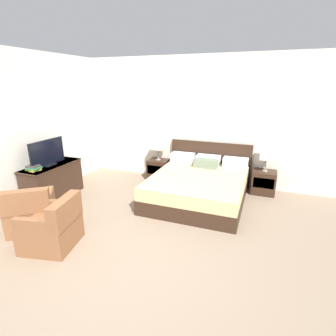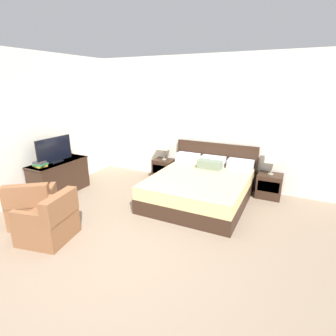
{
  "view_description": "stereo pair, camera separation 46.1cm",
  "coord_description": "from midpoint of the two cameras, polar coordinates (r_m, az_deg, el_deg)",
  "views": [
    {
      "loc": [
        1.59,
        -2.55,
        2.27
      ],
      "look_at": [
        -0.08,
        1.85,
        0.75
      ],
      "focal_mm": 28.0,
      "sensor_mm": 36.0,
      "label": 1
    },
    {
      "loc": [
        2.01,
        -2.36,
        2.27
      ],
      "look_at": [
        -0.08,
        1.85,
        0.75
      ],
      "focal_mm": 28.0,
      "sensor_mm": 36.0,
      "label": 2
    }
  ],
  "objects": [
    {
      "name": "book_red_cover",
      "position": [
        5.64,
        -24.02,
        0.42
      ],
      "size": [
        0.26,
        0.22,
        0.03
      ],
      "primitive_type": "cube",
      "rotation": [
        0.0,
        0.0,
        -0.16
      ],
      "color": "gold",
      "rests_on": "dresser"
    },
    {
      "name": "wall_left",
      "position": [
        6.01,
        -23.45,
        8.52
      ],
      "size": [
        0.06,
        5.16,
        2.88
      ],
      "primitive_type": "cube",
      "color": "silver",
      "rests_on": "ground"
    },
    {
      "name": "ground_plane",
      "position": [
        3.79,
        -8.3,
        -19.02
      ],
      "size": [
        10.08,
        10.08,
        0.0
      ],
      "primitive_type": "plane",
      "color": "#84705B"
    },
    {
      "name": "armchair_by_window",
      "position": [
        4.92,
        -25.01,
        -7.68
      ],
      "size": [
        0.96,
        0.96,
        0.76
      ],
      "color": "brown",
      "rests_on": "ground"
    },
    {
      "name": "table_lamp_right",
      "position": [
        5.72,
        24.04,
        2.29
      ],
      "size": [
        0.27,
        0.27,
        0.51
      ],
      "color": "gray",
      "rests_on": "nightstand_right"
    },
    {
      "name": "tv",
      "position": [
        5.8,
        -21.44,
        3.58
      ],
      "size": [
        0.18,
        0.84,
        0.52
      ],
      "color": "black",
      "rests_on": "dresser"
    },
    {
      "name": "nightstand_left",
      "position": [
        6.45,
        1.19,
        -0.33
      ],
      "size": [
        0.49,
        0.41,
        0.5
      ],
      "color": "#332116",
      "rests_on": "ground"
    },
    {
      "name": "armchair_companion",
      "position": [
        4.29,
        -21.65,
        -10.99
      ],
      "size": [
        0.82,
        0.81,
        0.76
      ],
      "color": "brown",
      "rests_on": "ground"
    },
    {
      "name": "book_blue_cover",
      "position": [
        5.62,
        -23.93,
        0.72
      ],
      "size": [
        0.25,
        0.24,
        0.03
      ],
      "primitive_type": "cube",
      "rotation": [
        0.0,
        0.0,
        0.18
      ],
      "color": "#2D7042",
      "rests_on": "book_red_cover"
    },
    {
      "name": "bed",
      "position": [
        5.35,
        9.57,
        -4.07
      ],
      "size": [
        1.87,
        2.12,
        0.99
      ],
      "color": "#332116",
      "rests_on": "ground"
    },
    {
      "name": "wall_back",
      "position": [
        6.17,
        9.4,
        9.95
      ],
      "size": [
        6.64,
        0.06,
        2.88
      ],
      "primitive_type": "cube",
      "color": "silver",
      "rests_on": "ground"
    },
    {
      "name": "book_small_top",
      "position": [
        5.62,
        -24.1,
        1.08
      ],
      "size": [
        0.23,
        0.2,
        0.04
      ],
      "primitive_type": "cube",
      "rotation": [
        0.0,
        0.0,
        0.16
      ],
      "color": "#383333",
      "rests_on": "book_blue_cover"
    },
    {
      "name": "dresser",
      "position": [
        5.99,
        -20.55,
        -1.82
      ],
      "size": [
        0.53,
        1.24,
        0.71
      ],
      "color": "#332116",
      "rests_on": "ground"
    },
    {
      "name": "table_lamp_left",
      "position": [
        6.29,
        1.23,
        5.14
      ],
      "size": [
        0.27,
        0.27,
        0.51
      ],
      "color": "gray",
      "rests_on": "nightstand_left"
    },
    {
      "name": "nightstand_right",
      "position": [
        5.91,
        23.27,
        -3.62
      ],
      "size": [
        0.49,
        0.41,
        0.5
      ],
      "color": "#332116",
      "rests_on": "ground"
    }
  ]
}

